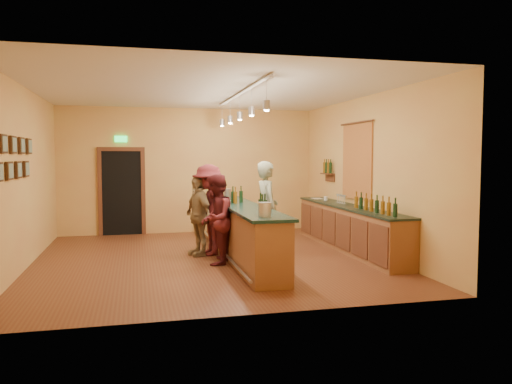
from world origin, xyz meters
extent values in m
plane|color=#5E2B1B|center=(0.00, 0.00, 0.00)|extent=(7.00, 7.00, 0.00)
cube|color=silver|center=(0.00, 0.00, 3.20)|extent=(6.50, 7.00, 0.02)
cube|color=#D0894E|center=(0.00, 3.50, 1.60)|extent=(6.50, 0.02, 3.20)
cube|color=#D0894E|center=(0.00, -3.50, 1.60)|extent=(6.50, 0.02, 3.20)
cube|color=#D0894E|center=(-3.25, 0.00, 1.60)|extent=(0.02, 7.00, 3.20)
cube|color=#D0894E|center=(3.25, 0.00, 1.60)|extent=(0.02, 7.00, 3.20)
cube|color=black|center=(-1.70, 3.48, 1.05)|extent=(0.95, 0.06, 2.10)
cube|color=#522818|center=(-2.22, 3.46, 1.05)|extent=(0.10, 0.08, 2.10)
cube|color=#522818|center=(-1.18, 3.46, 1.05)|extent=(0.10, 0.08, 2.10)
cube|color=#522818|center=(-1.70, 3.46, 2.15)|extent=(1.15, 0.08, 0.10)
cube|color=#19E54C|center=(-1.70, 3.45, 2.40)|extent=(0.30, 0.04, 0.15)
cube|color=#A02920|center=(3.23, 0.40, 1.85)|extent=(0.03, 1.40, 1.60)
cube|color=#522818|center=(3.16, 1.90, 1.55)|extent=(0.16, 0.55, 0.03)
cube|color=#522818|center=(3.23, 1.90, 1.45)|extent=(0.03, 0.55, 0.18)
cube|color=brown|center=(2.97, 0.20, 0.45)|extent=(0.55, 4.50, 0.90)
cube|color=black|center=(2.97, 0.20, 0.92)|extent=(0.60, 4.55, 0.04)
cylinder|color=silver|center=(2.97, 1.50, 0.99)|extent=(0.09, 0.09, 0.09)
cube|color=silver|center=(2.94, 2.00, 0.95)|extent=(0.22, 0.30, 0.01)
cube|color=brown|center=(0.60, 0.00, 0.50)|extent=(0.60, 5.00, 1.00)
cube|color=black|center=(0.60, 0.00, 1.02)|extent=(0.70, 5.10, 0.05)
cylinder|color=silver|center=(0.24, 0.00, 0.15)|extent=(0.05, 5.00, 0.05)
cylinder|color=silver|center=(0.55, -2.10, 1.16)|extent=(0.20, 0.20, 0.22)
cylinder|color=silver|center=(0.55, 1.20, 1.16)|extent=(0.20, 0.20, 0.22)
cube|color=silver|center=(0.60, 0.00, 3.14)|extent=(0.06, 4.60, 0.05)
cylinder|color=silver|center=(0.60, -2.00, 2.95)|extent=(0.01, 0.01, 0.35)
cylinder|color=#A5A5AD|center=(0.60, -2.00, 2.75)|extent=(0.11, 0.11, 0.14)
cylinder|color=#FFEABF|center=(0.60, -2.00, 2.67)|extent=(0.08, 0.08, 0.02)
cylinder|color=silver|center=(0.60, -1.00, 2.95)|extent=(0.01, 0.01, 0.35)
cylinder|color=#A5A5AD|center=(0.60, -1.00, 2.75)|extent=(0.11, 0.11, 0.14)
cylinder|color=#FFEABF|center=(0.60, -1.00, 2.67)|extent=(0.08, 0.08, 0.02)
cylinder|color=silver|center=(0.60, 0.00, 2.95)|extent=(0.01, 0.01, 0.35)
cylinder|color=#A5A5AD|center=(0.60, 0.00, 2.75)|extent=(0.11, 0.11, 0.14)
cylinder|color=#FFEABF|center=(0.60, 0.00, 2.67)|extent=(0.08, 0.08, 0.02)
cylinder|color=silver|center=(0.60, 1.00, 2.95)|extent=(0.01, 0.01, 0.35)
cylinder|color=#A5A5AD|center=(0.60, 1.00, 2.75)|extent=(0.11, 0.11, 0.14)
cylinder|color=#FFEABF|center=(0.60, 1.00, 2.67)|extent=(0.08, 0.08, 0.02)
cylinder|color=silver|center=(0.60, 2.00, 2.95)|extent=(0.01, 0.01, 0.35)
cylinder|color=#A5A5AD|center=(0.60, 2.00, 2.75)|extent=(0.11, 0.11, 0.14)
cylinder|color=#FFEABF|center=(0.60, 2.00, 2.67)|extent=(0.08, 0.08, 0.02)
imported|color=gray|center=(1.15, 0.04, 0.94)|extent=(0.49, 0.71, 1.87)
imported|color=#59191E|center=(0.05, -0.50, 0.82)|extent=(0.89, 0.98, 1.65)
imported|color=#997A51|center=(-0.16, 0.40, 0.79)|extent=(0.68, 1.01, 1.59)
imported|color=#59191E|center=(0.05, 0.41, 0.91)|extent=(0.89, 1.28, 1.81)
cylinder|color=#A6794B|center=(1.47, 0.81, 0.76)|extent=(0.38, 0.38, 0.04)
cylinder|color=#A6794B|center=(1.61, 0.81, 0.37)|extent=(0.04, 0.04, 0.74)
cylinder|color=#A6794B|center=(1.40, 0.93, 0.37)|extent=(0.04, 0.04, 0.74)
cylinder|color=#A6794B|center=(1.40, 0.68, 0.37)|extent=(0.04, 0.04, 0.74)
camera|label=1|loc=(-1.36, -9.42, 1.97)|focal=35.00mm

